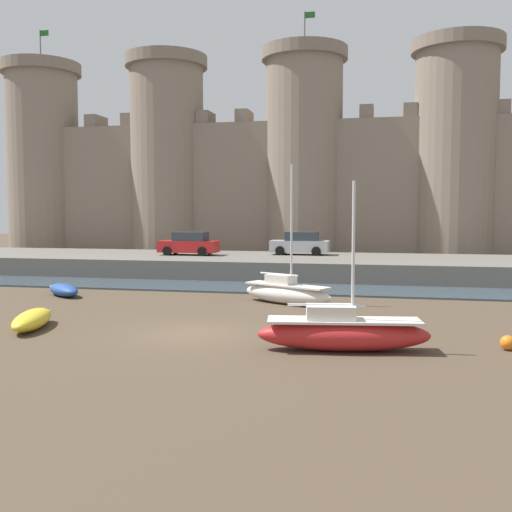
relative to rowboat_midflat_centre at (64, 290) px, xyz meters
The scene contains 11 objects.
ground_plane 12.04m from the rowboat_midflat_centre, 38.92° to the right, with size 160.00×160.00×0.00m, color #4C3D2D.
water_channel 10.60m from the rowboat_midflat_centre, 27.90° to the left, with size 80.00×4.50×0.10m, color #3D4C56.
quay_road 15.39m from the rowboat_midflat_centre, 52.51° to the left, with size 60.67×10.00×1.27m, color #666059.
castle 25.89m from the rowboat_midflat_centre, 67.71° to the left, with size 55.84×7.17×20.84m.
rowboat_midflat_centre is the anchor object (origin of this frame).
sailboat_foreground_right 17.43m from the rowboat_midflat_centre, 31.50° to the right, with size 5.56×2.17×5.31m.
rowboat_foreground_centre 8.68m from the rowboat_midflat_centre, 67.47° to the right, with size 1.94×3.57×0.69m.
sailboat_midflat_right 11.63m from the rowboat_midflat_centre, ahead, with size 4.90×3.34×6.52m.
mooring_buoy_mid_mud 21.48m from the rowboat_midflat_centre, 21.73° to the right, with size 0.47×0.47×0.47m, color orange.
car_quay_east 17.59m from the rowboat_midflat_centre, 53.98° to the left, with size 4.12×1.92×1.62m.
car_quay_centre_west 12.66m from the rowboat_midflat_centre, 77.62° to the left, with size 4.12×1.92×1.62m.
Camera 1 is at (6.72, -20.21, 4.40)m, focal length 42.00 mm.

